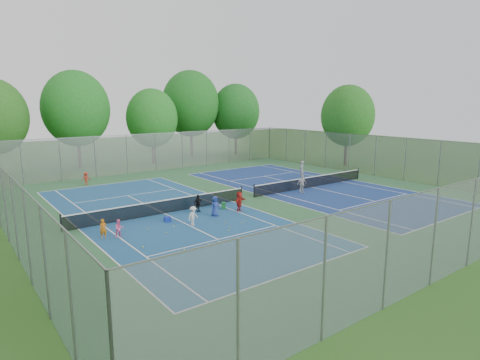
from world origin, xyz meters
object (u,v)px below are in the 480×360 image
ball_crate (167,219)px  ball_hopper (224,206)px  net_left (164,207)px  instructor (302,170)px  net_right (312,182)px

ball_crate → ball_hopper: 4.47m
net_left → instructor: bearing=11.7°
ball_hopper → instructor: bearing=21.0°
ball_hopper → net_right: bearing=7.8°
net_right → ball_crate: net_right is taller
ball_hopper → ball_crate: bearing=-175.2°
net_left → instructor: (16.16, 3.35, 0.41)m
net_left → ball_hopper: bearing=-20.2°
net_right → ball_hopper: net_right is taller
net_right → net_left: bearing=180.0°
net_left → ball_crate: size_ratio=34.82×
ball_hopper → instructor: (12.37, 4.75, 0.62)m
net_left → instructor: instructor is taller
ball_crate → ball_hopper: size_ratio=0.76×
instructor → ball_hopper: bearing=-10.4°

